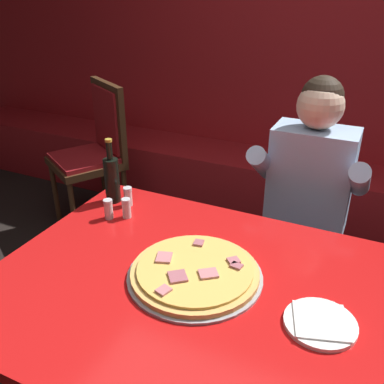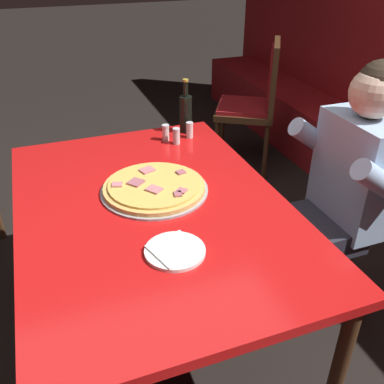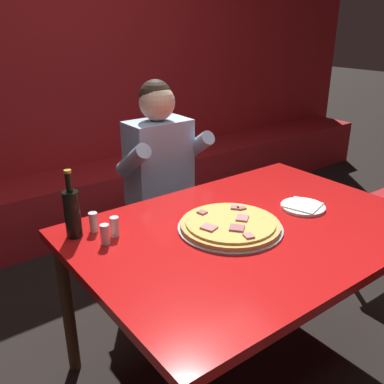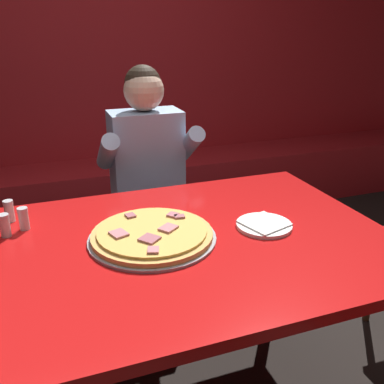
{
  "view_description": "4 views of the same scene",
  "coord_description": "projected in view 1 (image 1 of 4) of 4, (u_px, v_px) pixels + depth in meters",
  "views": [
    {
      "loc": [
        0.39,
        -1.01,
        1.65
      ],
      "look_at": [
        -0.22,
        0.3,
        0.93
      ],
      "focal_mm": 40.0,
      "sensor_mm": 36.0,
      "label": 1
    },
    {
      "loc": [
        1.42,
        -0.35,
        1.68
      ],
      "look_at": [
        0.03,
        0.16,
        0.79
      ],
      "focal_mm": 40.0,
      "sensor_mm": 36.0,
      "label": 2
    },
    {
      "loc": [
        -1.21,
        -1.17,
        1.6
      ],
      "look_at": [
        -0.12,
        0.28,
        0.86
      ],
      "focal_mm": 40.0,
      "sensor_mm": 36.0,
      "label": 3
    },
    {
      "loc": [
        -0.42,
        -1.28,
        1.47
      ],
      "look_at": [
        0.12,
        0.2,
        0.85
      ],
      "focal_mm": 40.0,
      "sensor_mm": 36.0,
      "label": 4
    }
  ],
  "objects": [
    {
      "name": "pizza",
      "position": [
        195.0,
        272.0,
        1.42
      ],
      "size": [
        0.45,
        0.45,
        0.05
      ],
      "color": "#9E9EA3",
      "rests_on": "main_dining_table"
    },
    {
      "name": "booth_bench",
      "position": [
        312.0,
        196.0,
        3.1
      ],
      "size": [
        6.46,
        0.48,
        0.46
      ],
      "primitive_type": "cube",
      "color": "#A3191E",
      "rests_on": "ground_plane"
    },
    {
      "name": "main_dining_table",
      "position": [
        215.0,
        307.0,
        1.4
      ],
      "size": [
        1.51,
        1.05,
        0.75
      ],
      "color": "#422816",
      "rests_on": "ground_plane"
    },
    {
      "name": "shaker_red_pepper_flakes",
      "position": [
        128.0,
        197.0,
        1.87
      ],
      "size": [
        0.04,
        0.04,
        0.09
      ],
      "color": "silver",
      "rests_on": "main_dining_table"
    },
    {
      "name": "beer_bottle",
      "position": [
        112.0,
        178.0,
        1.87
      ],
      "size": [
        0.07,
        0.07,
        0.29
      ],
      "color": "black",
      "rests_on": "main_dining_table"
    },
    {
      "name": "booth_wall_panel",
      "position": [
        333.0,
        88.0,
        3.04
      ],
      "size": [
        6.8,
        0.16,
        1.9
      ],
      "primitive_type": "cube",
      "color": "#A3191E",
      "rests_on": "ground_plane"
    },
    {
      "name": "plate_white_paper",
      "position": [
        320.0,
        323.0,
        1.23
      ],
      "size": [
        0.21,
        0.21,
        0.02
      ],
      "color": "white",
      "rests_on": "main_dining_table"
    },
    {
      "name": "dining_chair_near_left",
      "position": [
        96.0,
        147.0,
        2.95
      ],
      "size": [
        0.6,
        0.6,
        1.04
      ],
      "color": "#422816",
      "rests_on": "ground_plane"
    },
    {
      "name": "shaker_parmesan",
      "position": [
        127.0,
        209.0,
        1.77
      ],
      "size": [
        0.04,
        0.04,
        0.09
      ],
      "color": "silver",
      "rests_on": "main_dining_table"
    },
    {
      "name": "diner_seated_blue_shirt",
      "position": [
        305.0,
        201.0,
        2.02
      ],
      "size": [
        0.53,
        0.53,
        1.27
      ],
      "color": "black",
      "rests_on": "ground_plane"
    },
    {
      "name": "shaker_oregano",
      "position": [
        109.0,
        210.0,
        1.77
      ],
      "size": [
        0.04,
        0.04,
        0.09
      ],
      "color": "silver",
      "rests_on": "main_dining_table"
    }
  ]
}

